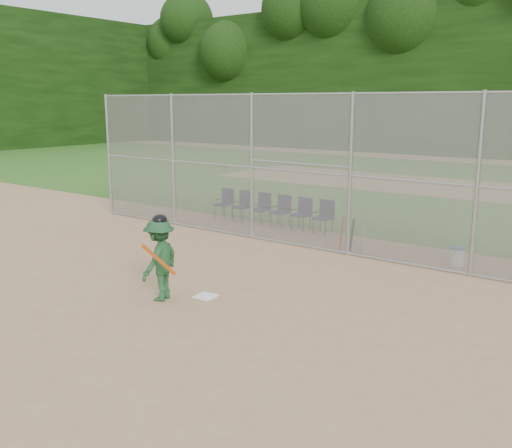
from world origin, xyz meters
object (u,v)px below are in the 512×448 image
Objects in this scene: water_cooler at (457,256)px; batter_at_plate at (160,259)px; home_plate at (206,296)px; chair_0 at (224,204)px.

batter_at_plate is at bearing -123.41° from water_cooler.
home_plate is 0.88× the size of water_cooler.
chair_0 is at bearing 172.89° from water_cooler.
batter_at_plate is at bearing -132.94° from home_plate.
chair_0 reaches higher than water_cooler.
chair_0 is (-4.68, 6.18, 0.47)m from home_plate.
water_cooler is at bearing 56.59° from batter_at_plate.
water_cooler is (3.85, 5.83, -0.60)m from batter_at_plate.
batter_at_plate reaches higher than chair_0.
water_cooler is 0.46× the size of chair_0.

